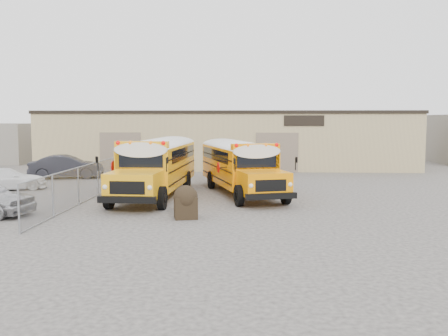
# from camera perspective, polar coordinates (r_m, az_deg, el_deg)

# --- Properties ---
(ground) EXTENTS (120.00, 120.00, 0.00)m
(ground) POSITION_cam_1_polar(r_m,az_deg,el_deg) (23.25, -2.13, -4.40)
(ground) COLOR #3A3835
(ground) RESTS_ON ground
(warehouse) EXTENTS (30.20, 10.20, 4.67)m
(warehouse) POSITION_cam_1_polar(r_m,az_deg,el_deg) (42.87, 0.40, 3.43)
(warehouse) COLOR tan
(warehouse) RESTS_ON ground
(chainlink_fence) EXTENTS (0.07, 18.07, 1.81)m
(chainlink_fence) POSITION_cam_1_polar(r_m,az_deg,el_deg) (27.24, -14.19, -1.17)
(chainlink_fence) COLOR gray
(chainlink_fence) RESTS_ON ground
(school_bus_left) EXTENTS (3.32, 10.49, 3.04)m
(school_bus_left) POSITION_cam_1_polar(r_m,az_deg,el_deg) (32.88, -5.14, 1.64)
(school_bus_left) COLOR #F1A312
(school_bus_left) RESTS_ON ground
(school_bus_right) EXTENTS (5.15, 10.12, 2.88)m
(school_bus_right) POSITION_cam_1_polar(r_m,az_deg,el_deg) (33.04, -0.95, 1.52)
(school_bus_right) COLOR orange
(school_bus_right) RESTS_ON ground
(tarp_bundle) EXTENTS (1.08, 1.01, 1.37)m
(tarp_bundle) POSITION_cam_1_polar(r_m,az_deg,el_deg) (20.43, -4.40, -3.83)
(tarp_bundle) COLOR black
(tarp_bundle) RESTS_ON ground
(car_white) EXTENTS (4.66, 3.43, 1.26)m
(car_white) POSITION_cam_1_polar(r_m,az_deg,el_deg) (31.02, -23.56, -1.16)
(car_white) COLOR white
(car_white) RESTS_ON ground
(car_dark) EXTENTS (5.09, 2.73, 1.59)m
(car_dark) POSITION_cam_1_polar(r_m,az_deg,el_deg) (35.58, -17.55, 0.15)
(car_dark) COLOR black
(car_dark) RESTS_ON ground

